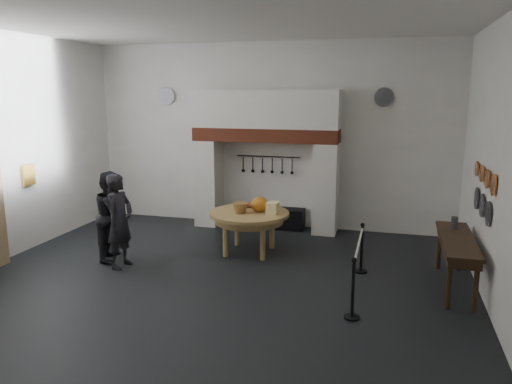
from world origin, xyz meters
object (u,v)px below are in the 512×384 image
(work_table, at_px, (249,214))
(side_table, at_px, (458,240))
(iron_range, at_px, (266,217))
(barrier_post_far, at_px, (362,249))
(visitor_far, at_px, (112,215))
(visitor_near, at_px, (120,221))
(barrier_post_near, at_px, (353,290))

(work_table, relative_size, side_table, 0.76)
(iron_range, relative_size, side_table, 0.86)
(iron_range, bearing_deg, barrier_post_far, -45.88)
(iron_range, bearing_deg, visitor_far, -127.89)
(visitor_near, height_order, barrier_post_far, visitor_near)
(work_table, xyz_separation_m, visitor_far, (-2.54, -1.09, 0.06))
(iron_range, bearing_deg, work_table, -85.90)
(work_table, xyz_separation_m, side_table, (3.96, -0.92, 0.03))
(barrier_post_near, bearing_deg, iron_range, 118.60)
(visitor_far, height_order, barrier_post_far, visitor_far)
(iron_range, relative_size, barrier_post_far, 2.11)
(side_table, bearing_deg, iron_range, 144.63)
(iron_range, distance_m, side_table, 5.07)
(visitor_near, height_order, visitor_far, visitor_near)
(barrier_post_far, bearing_deg, visitor_far, -173.97)
(visitor_near, height_order, side_table, visitor_near)
(iron_range, distance_m, visitor_near, 4.07)
(visitor_near, relative_size, barrier_post_near, 2.03)
(barrier_post_near, xyz_separation_m, barrier_post_far, (0.00, 2.00, 0.00))
(iron_range, relative_size, visitor_near, 1.04)
(iron_range, distance_m, barrier_post_near, 5.21)
(visitor_near, bearing_deg, visitor_far, 50.53)
(visitor_far, distance_m, barrier_post_near, 5.13)
(iron_range, xyz_separation_m, visitor_far, (-2.40, -3.08, 0.65))
(side_table, xyz_separation_m, barrier_post_far, (-1.61, 0.34, -0.42))
(work_table, bearing_deg, barrier_post_near, -47.63)
(side_table, bearing_deg, work_table, 166.97)
(visitor_far, xyz_separation_m, barrier_post_near, (4.89, -1.48, -0.45))
(iron_range, xyz_separation_m, side_table, (4.10, -2.91, 0.62))
(side_table, distance_m, barrier_post_far, 1.70)
(work_table, height_order, barrier_post_near, barrier_post_near)
(side_table, distance_m, barrier_post_near, 2.35)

